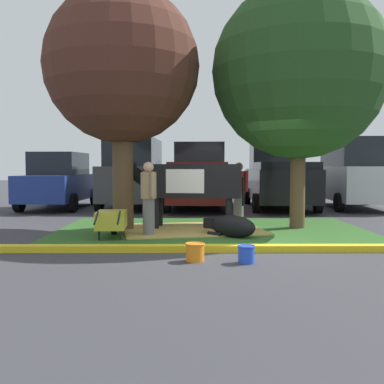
# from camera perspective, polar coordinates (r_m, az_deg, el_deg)

# --- Properties ---
(ground_plane) EXTENTS (80.00, 80.00, 0.00)m
(ground_plane) POSITION_cam_1_polar(r_m,az_deg,el_deg) (8.87, 6.86, -6.65)
(ground_plane) COLOR #38383D
(grass_island) EXTENTS (7.31, 4.88, 0.02)m
(grass_island) POSITION_cam_1_polar(r_m,az_deg,el_deg) (10.66, 2.55, -4.90)
(grass_island) COLOR #2D5B23
(grass_island) RESTS_ON ground
(curb_yellow) EXTENTS (8.51, 0.24, 0.12)m
(curb_yellow) POSITION_cam_1_polar(r_m,az_deg,el_deg) (8.10, 3.50, -7.16)
(curb_yellow) COLOR yellow
(curb_yellow) RESTS_ON ground
(hay_bedding) EXTENTS (3.58, 2.94, 0.04)m
(hay_bedding) POSITION_cam_1_polar(r_m,az_deg,el_deg) (10.71, 0.01, -4.77)
(hay_bedding) COLOR tan
(hay_bedding) RESTS_ON ground
(shade_tree_left) EXTENTS (3.64, 3.64, 5.70)m
(shade_tree_left) POSITION_cam_1_polar(r_m,az_deg,el_deg) (11.03, -8.88, 15.40)
(shade_tree_left) COLOR brown
(shade_tree_left) RESTS_ON ground
(shade_tree_right) EXTENTS (4.20, 4.20, 5.90)m
(shade_tree_right) POSITION_cam_1_polar(r_m,az_deg,el_deg) (11.48, 13.45, 14.58)
(shade_tree_right) COLOR brown
(shade_tree_right) RESTS_ON ground
(cow_holstein) EXTENTS (3.13, 0.99, 1.62)m
(cow_holstein) POSITION_cam_1_polar(r_m,az_deg,el_deg) (10.82, -0.43, 1.35)
(cow_holstein) COLOR black
(cow_holstein) RESTS_ON ground
(calf_lying) EXTENTS (1.20, 1.10, 0.48)m
(calf_lying) POSITION_cam_1_polar(r_m,az_deg,el_deg) (9.68, 5.05, -4.37)
(calf_lying) COLOR black
(calf_lying) RESTS_ON ground
(person_handler) EXTENTS (0.48, 0.34, 1.63)m
(person_handler) POSITION_cam_1_polar(r_m,az_deg,el_deg) (11.79, 5.94, 0.10)
(person_handler) COLOR slate
(person_handler) RESTS_ON ground
(person_visitor_near) EXTENTS (0.34, 0.48, 1.62)m
(person_visitor_near) POSITION_cam_1_polar(r_m,az_deg,el_deg) (9.76, -5.53, -0.57)
(person_visitor_near) COLOR slate
(person_visitor_near) RESTS_ON ground
(wheelbarrow) EXTENTS (0.65, 1.61, 0.63)m
(wheelbarrow) POSITION_cam_1_polar(r_m,az_deg,el_deg) (9.66, -10.19, -3.55)
(wheelbarrow) COLOR gold
(wheelbarrow) RESTS_ON ground
(bucket_orange) EXTENTS (0.32, 0.32, 0.29)m
(bucket_orange) POSITION_cam_1_polar(r_m,az_deg,el_deg) (7.28, 0.39, -7.59)
(bucket_orange) COLOR orange
(bucket_orange) RESTS_ON ground
(bucket_blue) EXTENTS (0.28, 0.28, 0.28)m
(bucket_blue) POSITION_cam_1_polar(r_m,az_deg,el_deg) (7.19, 6.91, -7.80)
(bucket_blue) COLOR blue
(bucket_blue) RESTS_ON ground
(sedan_blue) EXTENTS (2.18, 4.48, 2.02)m
(sedan_blue) POSITION_cam_1_polar(r_m,az_deg,el_deg) (16.97, -16.45, 1.33)
(sedan_blue) COLOR navy
(sedan_blue) RESTS_ON ground
(suv_dark_grey) EXTENTS (2.29, 4.69, 2.52)m
(suv_dark_grey) POSITION_cam_1_polar(r_m,az_deg,el_deg) (16.62, -7.32, 2.39)
(suv_dark_grey) COLOR #3D3D42
(suv_dark_grey) RESTS_ON ground
(pickup_truck_maroon) EXTENTS (2.42, 5.49, 2.42)m
(pickup_truck_maroon) POSITION_cam_1_polar(r_m,az_deg,el_deg) (16.42, 0.92, 1.86)
(pickup_truck_maroon) COLOR maroon
(pickup_truck_maroon) RESTS_ON ground
(pickup_truck_black) EXTENTS (2.42, 5.49, 2.42)m
(pickup_truck_black) POSITION_cam_1_polar(r_m,az_deg,el_deg) (16.73, 10.94, 1.83)
(pickup_truck_black) COLOR black
(pickup_truck_black) RESTS_ON ground
(suv_black) EXTENTS (2.29, 4.69, 2.52)m
(suv_black) POSITION_cam_1_polar(r_m,az_deg,el_deg) (17.39, 19.90, 2.26)
(suv_black) COLOR silver
(suv_black) RESTS_ON ground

